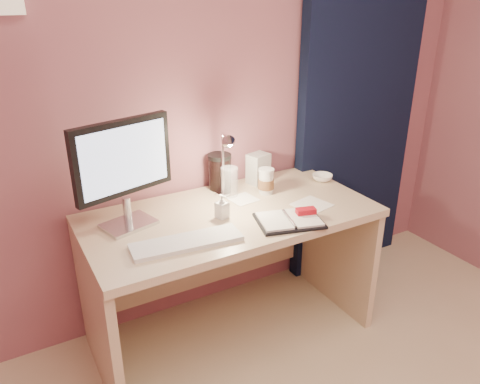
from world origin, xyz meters
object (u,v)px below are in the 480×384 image
monitor (122,165)px  lotion_bottle (222,206)px  dark_jar (220,173)px  planner (291,219)px  keyboard (187,242)px  bowl (322,178)px  product_box (258,169)px  clear_cup (229,182)px  desk (224,246)px  coffee_cup (266,182)px  desk_lamp (235,158)px

monitor → lotion_bottle: monitor is taller
monitor → dark_jar: monitor is taller
monitor → planner: bearing=-41.7°
keyboard → bowl: bearing=22.4°
product_box → clear_cup: bearing=-175.8°
desk → lotion_bottle: size_ratio=12.08×
coffee_cup → clear_cup: clear_cup is taller
monitor → desk_lamp: (0.56, 0.02, -0.07)m
clear_cup → lotion_bottle: clear_cup is taller
planner → lotion_bottle: 0.32m
desk → clear_cup: clear_cup is taller
lotion_bottle → desk_lamp: 0.27m
bowl → lotion_bottle: 0.72m
planner → dark_jar: 0.53m
coffee_cup → bowl: bearing=-1.2°
coffee_cup → monitor: bearing=-178.8°
desk → clear_cup: 0.33m
coffee_cup → clear_cup: 0.19m
desk → coffee_cup: bearing=8.8°
desk_lamp → bowl: bearing=11.7°
coffee_cup → dark_jar: size_ratio=0.79×
bowl → lotion_bottle: (-0.70, -0.14, 0.04)m
planner → coffee_cup: (0.08, 0.34, 0.05)m
lotion_bottle → keyboard: bearing=-148.5°
planner → lotion_bottle: lotion_bottle is taller
planner → desk_lamp: (-0.10, 0.35, 0.21)m
monitor → clear_cup: 0.61m
desk → lotion_bottle: lotion_bottle is taller
lotion_bottle → coffee_cup: bearing=23.7°
planner → bowl: 0.56m
planner → desk_lamp: bearing=122.2°
clear_cup → dark_jar: bearing=89.4°
planner → bowl: bearing=52.0°
dark_jar → desk: bearing=-113.0°
desk → monitor: (-0.47, 0.03, 0.52)m
desk → planner: (0.20, -0.30, 0.24)m
clear_cup → bowl: (0.55, -0.07, -0.06)m
planner → clear_cup: size_ratio=2.22×
keyboard → coffee_cup: 0.65m
keyboard → planner: 0.50m
keyboard → desk_lamp: desk_lamp is taller
monitor → lotion_bottle: 0.49m
monitor → coffee_cup: size_ratio=3.66×
planner → dark_jar: dark_jar is taller
bowl → dark_jar: size_ratio=0.66×
desk → keyboard: keyboard is taller
desk → product_box: 0.48m
keyboard → bowl: (0.95, 0.29, 0.01)m
monitor → lotion_bottle: size_ratio=4.26×
desk → monitor: 0.70m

